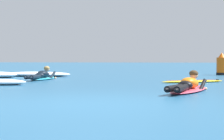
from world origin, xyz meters
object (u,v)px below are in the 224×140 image
at_px(drifting_surfboard, 193,81).
at_px(channel_marker_buoy, 222,66).
at_px(surfer_far, 42,76).
at_px(surfer_near, 188,86).

bearing_deg(drifting_surfboard, channel_marker_buoy, 75.70).
bearing_deg(drifting_surfboard, surfer_far, 171.62).
xyz_separation_m(surfer_near, channel_marker_buoy, (1.82, 9.87, 0.29)).
height_order(surfer_near, surfer_far, same).
bearing_deg(channel_marker_buoy, drifting_surfboard, -104.30).
relative_size(surfer_far, drifting_surfboard, 1.11).
bearing_deg(surfer_far, surfer_near, -42.00).
xyz_separation_m(surfer_far, drifting_surfboard, (5.41, -0.80, -0.10)).
height_order(drifting_surfboard, channel_marker_buoy, channel_marker_buoy).
xyz_separation_m(surfer_far, channel_marker_buoy, (6.95, 5.25, 0.29)).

